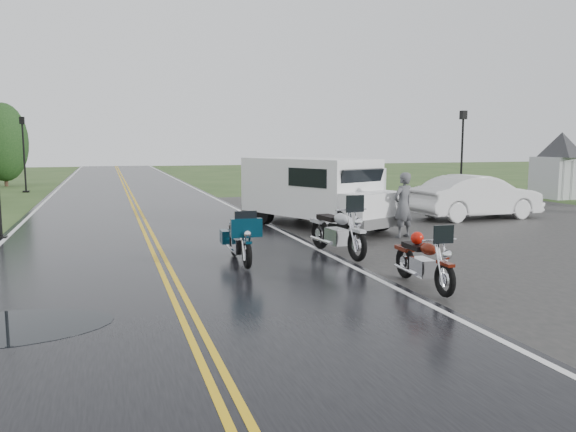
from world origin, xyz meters
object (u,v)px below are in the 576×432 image
Objects in this scene: person_at_van at (403,206)px; lamp_post_far_left at (24,154)px; motorcycle_silver at (357,232)px; motorcycle_red at (445,266)px; van_white at (341,199)px; motorcycle_teal at (247,243)px; sedan_white at (477,198)px; lamp_post_far_right at (462,155)px; visitor_center at (561,149)px.

person_at_van is 23.17m from lamp_post_far_left.
motorcycle_red is at bearing -92.66° from motorcycle_silver.
van_white is at bearing 66.58° from motorcycle_silver.
lamp_post_far_left is (-12.03, 19.77, 1.16)m from person_at_van.
motorcycle_teal is 0.44× the size of sedan_white.
motorcycle_teal is at bearing -159.83° from van_white.
motorcycle_teal is 17.71m from lamp_post_far_right.
lamp_post_far_left is at bearing 95.37° from van_white.
motorcycle_teal is 1.12× the size of person_at_van.
lamp_post_far_right is at bearing 57.49° from motorcycle_red.
motorcycle_teal is at bearing 7.99° from person_at_van.
van_white is at bearing 85.66° from motorcycle_red.
lamp_post_far_right is (13.25, 11.66, 1.51)m from motorcycle_teal.
sedan_white is at bearing -167.77° from person_at_van.
motorcycle_red is 4.09m from motorcycle_teal.
motorcycle_silver is 1.33× the size of person_at_van.
lamp_post_far_right is at bearing -28.17° from lamp_post_far_left.
lamp_post_far_right is at bearing 172.24° from visitor_center.
motorcycle_silver is at bearing -132.71° from lamp_post_far_right.
visitor_center reaches higher than sedan_white.
motorcycle_silver is at bearing 1.56° from motorcycle_teal.
lamp_post_far_left reaches higher than motorcycle_teal.
visitor_center is at bearing 28.42° from motorcycle_silver.
lamp_post_far_right is (9.76, 8.36, 1.00)m from van_white.
sedan_white is 23.72m from lamp_post_far_left.
visitor_center is at bearing -61.14° from sedan_white.
person_at_van is 5.32m from sedan_white.
visitor_center is at bearing 44.95° from motorcycle_red.
person_at_van is at bearing 30.09° from motorcycle_teal.
lamp_post_far_left is at bearing 151.83° from lamp_post_far_right.
van_white is 1.37× the size of lamp_post_far_left.
lamp_post_far_left reaches higher than motorcycle_silver.
lamp_post_far_left is 0.98× the size of lamp_post_far_right.
van_white reaches higher than motorcycle_silver.
visitor_center reaches higher than motorcycle_red.
motorcycle_silver is (-0.19, 3.08, 0.12)m from motorcycle_red.
lamp_post_far_right is (-5.14, 0.70, -0.29)m from visitor_center.
visitor_center reaches higher than lamp_post_far_left.
visitor_center reaches higher than lamp_post_far_right.
visitor_center is 21.49m from motorcycle_teal.
sedan_white reaches higher than motorcycle_silver.
van_white is 3.12× the size of person_at_van.
person_at_van is 12.17m from lamp_post_far_right.
person_at_van is at bearing -58.67° from lamp_post_far_left.
lamp_post_far_right is at bearing -151.98° from person_at_van.
visitor_center is 8.80× the size of person_at_van.
sedan_white is (6.13, 2.21, -0.35)m from van_white.
motorcycle_silver is at bearing -67.36° from lamp_post_far_left.
lamp_post_far_right is (10.60, 14.77, 1.51)m from motorcycle_red.
visitor_center is 3.79× the size of lamp_post_far_right.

